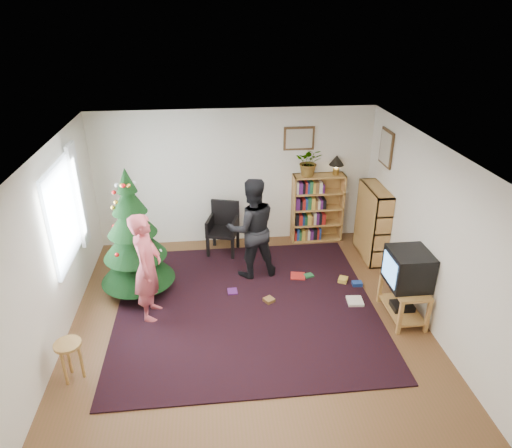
{
  "coord_description": "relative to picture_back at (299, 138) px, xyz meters",
  "views": [
    {
      "loc": [
        -0.45,
        -5.29,
        4.11
      ],
      "look_at": [
        0.21,
        0.86,
        1.1
      ],
      "focal_mm": 32.0,
      "sensor_mm": 36.0,
      "label": 1
    }
  ],
  "objects": [
    {
      "name": "wall_left",
      "position": [
        -3.65,
        -2.48,
        -0.7
      ],
      "size": [
        0.02,
        5.0,
        2.5
      ],
      "primitive_type": "cube",
      "color": "silver",
      "rests_on": "floor"
    },
    {
      "name": "potted_plant",
      "position": [
        0.18,
        -0.14,
        -0.39
      ],
      "size": [
        0.55,
        0.5,
        0.52
      ],
      "primitive_type": "imported",
      "rotation": [
        0.0,
        0.0,
        -0.24
      ],
      "color": "gray",
      "rests_on": "bookshelf_back"
    },
    {
      "name": "curtain",
      "position": [
        -3.58,
        -1.18,
        -0.45
      ],
      "size": [
        0.06,
        0.35,
        1.6
      ],
      "primitive_type": "cube",
      "color": "silver",
      "rests_on": "wall_left"
    },
    {
      "name": "picture_right",
      "position": [
        1.33,
        -0.73,
        0.0
      ],
      "size": [
        0.03,
        0.5,
        0.6
      ],
      "color": "#4C3319",
      "rests_on": "wall_right"
    },
    {
      "name": "tv_stand",
      "position": [
        1.07,
        -2.64,
        -1.63
      ],
      "size": [
        0.45,
        0.82,
        0.55
      ],
      "color": "#B68041",
      "rests_on": "floor"
    },
    {
      "name": "table_lamp",
      "position": [
        0.68,
        -0.14,
        -0.41
      ],
      "size": [
        0.27,
        0.27,
        0.36
      ],
      "color": "#A57F33",
      "rests_on": "bookshelf_back"
    },
    {
      "name": "picture_back",
      "position": [
        0.0,
        0.0,
        0.0
      ],
      "size": [
        0.55,
        0.03,
        0.42
      ],
      "color": "#4C3319",
      "rests_on": "wall_back"
    },
    {
      "name": "armchair",
      "position": [
        -1.41,
        -0.37,
        -1.45
      ],
      "size": [
        0.63,
        0.64,
        0.93
      ],
      "rotation": [
        0.0,
        0.0,
        -0.28
      ],
      "color": "black",
      "rests_on": "rug"
    },
    {
      "name": "person_standing",
      "position": [
        -2.52,
        -2.22,
        -1.14
      ],
      "size": [
        0.45,
        0.63,
        1.62
      ],
      "primitive_type": "imported",
      "rotation": [
        0.0,
        0.0,
        1.45
      ],
      "color": "#BE4C54",
      "rests_on": "rug"
    },
    {
      "name": "stool",
      "position": [
        -3.35,
        -3.38,
        -1.54
      ],
      "size": [
        0.32,
        0.32,
        0.53
      ],
      "color": "#B68041",
      "rests_on": "floor"
    },
    {
      "name": "window_pane",
      "position": [
        -3.62,
        -1.88,
        -0.45
      ],
      "size": [
        0.04,
        1.2,
        1.4
      ],
      "primitive_type": "cube",
      "color": "silver",
      "rests_on": "wall_left"
    },
    {
      "name": "rug",
      "position": [
        -1.15,
        -2.17,
        -1.94
      ],
      "size": [
        3.8,
        3.6,
        0.02
      ],
      "primitive_type": "cube",
      "color": "black",
      "rests_on": "floor"
    },
    {
      "name": "crt_tv",
      "position": [
        1.07,
        -2.64,
        -1.14
      ],
      "size": [
        0.54,
        0.59,
        0.51
      ],
      "color": "black",
      "rests_on": "tv_stand"
    },
    {
      "name": "wall_front",
      "position": [
        -1.15,
        -4.97,
        -0.7
      ],
      "size": [
        5.0,
        0.02,
        2.5
      ],
      "primitive_type": "cube",
      "color": "silver",
      "rests_on": "floor"
    },
    {
      "name": "ceiling",
      "position": [
        -1.15,
        -2.48,
        0.55
      ],
      "size": [
        5.0,
        5.0,
        0.0
      ],
      "primitive_type": "plane",
      "rotation": [
        3.14,
        0.0,
        0.0
      ],
      "color": "white",
      "rests_on": "wall_back"
    },
    {
      "name": "bookshelf_right",
      "position": [
        1.19,
        -0.86,
        -1.29
      ],
      "size": [
        0.3,
        0.95,
        1.3
      ],
      "rotation": [
        0.0,
        0.0,
        1.57
      ],
      "color": "#B68041",
      "rests_on": "floor"
    },
    {
      "name": "christmas_tree",
      "position": [
        -2.78,
        -1.56,
        -1.1
      ],
      "size": [
        1.13,
        1.13,
        2.04
      ],
      "rotation": [
        0.0,
        0.0,
        0.1
      ],
      "color": "#3F2816",
      "rests_on": "rug"
    },
    {
      "name": "wall_back",
      "position": [
        -1.15,
        0.02,
        -0.7
      ],
      "size": [
        5.0,
        0.02,
        2.5
      ],
      "primitive_type": "cube",
      "color": "silver",
      "rests_on": "floor"
    },
    {
      "name": "wall_right",
      "position": [
        1.35,
        -2.48,
        -0.7
      ],
      "size": [
        0.02,
        5.0,
        2.5
      ],
      "primitive_type": "cube",
      "color": "silver",
      "rests_on": "floor"
    },
    {
      "name": "floor",
      "position": [
        -1.15,
        -2.48,
        -1.95
      ],
      "size": [
        5.0,
        5.0,
        0.0
      ],
      "primitive_type": "plane",
      "color": "brown",
      "rests_on": "ground"
    },
    {
      "name": "bookshelf_back",
      "position": [
        0.38,
        -0.14,
        -1.29
      ],
      "size": [
        0.95,
        0.3,
        1.3
      ],
      "color": "#B68041",
      "rests_on": "floor"
    },
    {
      "name": "person_by_chair",
      "position": [
        -0.97,
        -1.26,
        -1.1
      ],
      "size": [
        0.92,
        0.76,
        1.7
      ],
      "primitive_type": "imported",
      "rotation": [
        0.0,
        0.0,
        3.29
      ],
      "color": "black",
      "rests_on": "rug"
    },
    {
      "name": "floor_clutter",
      "position": [
        -0.11,
        -1.8,
        -1.91
      ],
      "size": [
        2.2,
        1.0,
        0.08
      ],
      "color": "#A51E19",
      "rests_on": "rug"
    }
  ]
}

